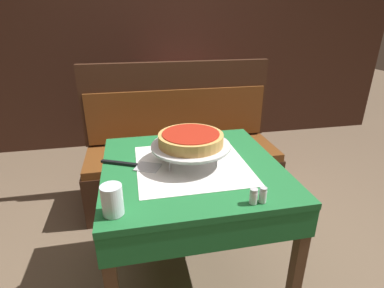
{
  "coord_description": "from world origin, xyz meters",
  "views": [
    {
      "loc": [
        -0.27,
        -1.31,
        1.46
      ],
      "look_at": [
        -0.0,
        -0.01,
        0.89
      ],
      "focal_mm": 28.0,
      "sensor_mm": 36.0,
      "label": 1
    }
  ],
  "objects_px": {
    "pizza_pan_stand": "(191,146)",
    "water_glass_near": "(112,200)",
    "deep_dish_pizza": "(191,139)",
    "condiment_caddy": "(196,84)",
    "salt_shaker": "(254,196)",
    "dining_table_front": "(192,182)",
    "booth_bench": "(182,163)",
    "pepper_shaker": "(263,195)",
    "dining_table_rear": "(189,99)",
    "pizza_server": "(133,165)"
  },
  "relations": [
    {
      "from": "pizza_pan_stand",
      "to": "water_glass_near",
      "type": "bearing_deg",
      "value": -135.68
    },
    {
      "from": "deep_dish_pizza",
      "to": "condiment_caddy",
      "type": "height_order",
      "value": "same"
    },
    {
      "from": "water_glass_near",
      "to": "condiment_caddy",
      "type": "xyz_separation_m",
      "value": [
        0.76,
        2.07,
        -0.03
      ]
    },
    {
      "from": "condiment_caddy",
      "to": "salt_shaker",
      "type": "bearing_deg",
      "value": -96.15
    },
    {
      "from": "dining_table_front",
      "to": "pizza_pan_stand",
      "type": "bearing_deg",
      "value": 90.42
    },
    {
      "from": "booth_bench",
      "to": "dining_table_front",
      "type": "bearing_deg",
      "value": -96.63
    },
    {
      "from": "dining_table_front",
      "to": "booth_bench",
      "type": "bearing_deg",
      "value": 83.37
    },
    {
      "from": "salt_shaker",
      "to": "pepper_shaker",
      "type": "bearing_deg",
      "value": 0.0
    },
    {
      "from": "dining_table_front",
      "to": "pizza_pan_stand",
      "type": "relative_size",
      "value": 2.22
    },
    {
      "from": "dining_table_front",
      "to": "deep_dish_pizza",
      "type": "xyz_separation_m",
      "value": [
        -0.0,
        0.02,
        0.23
      ]
    },
    {
      "from": "booth_bench",
      "to": "pepper_shaker",
      "type": "xyz_separation_m",
      "value": [
        0.1,
        -1.29,
        0.49
      ]
    },
    {
      "from": "dining_table_front",
      "to": "pizza_pan_stand",
      "type": "height_order",
      "value": "pizza_pan_stand"
    },
    {
      "from": "dining_table_rear",
      "to": "pizza_server",
      "type": "xyz_separation_m",
      "value": [
        -0.62,
        -1.71,
        0.13
      ]
    },
    {
      "from": "deep_dish_pizza",
      "to": "pizza_pan_stand",
      "type": "bearing_deg",
      "value": 68.15
    },
    {
      "from": "deep_dish_pizza",
      "to": "condiment_caddy",
      "type": "distance_m",
      "value": 1.76
    },
    {
      "from": "pepper_shaker",
      "to": "dining_table_rear",
      "type": "bearing_deg",
      "value": 86.72
    },
    {
      "from": "booth_bench",
      "to": "pepper_shaker",
      "type": "bearing_deg",
      "value": -85.47
    },
    {
      "from": "dining_table_front",
      "to": "pepper_shaker",
      "type": "bearing_deg",
      "value": -61.17
    },
    {
      "from": "dining_table_front",
      "to": "condiment_caddy",
      "type": "bearing_deg",
      "value": 77.08
    },
    {
      "from": "booth_bench",
      "to": "water_glass_near",
      "type": "xyz_separation_m",
      "value": [
        -0.47,
        -1.25,
        0.51
      ]
    },
    {
      "from": "booth_bench",
      "to": "water_glass_near",
      "type": "relative_size",
      "value": 13.1
    },
    {
      "from": "dining_table_rear",
      "to": "salt_shaker",
      "type": "bearing_deg",
      "value": -94.33
    },
    {
      "from": "pizza_pan_stand",
      "to": "pepper_shaker",
      "type": "xyz_separation_m",
      "value": [
        0.21,
        -0.4,
        -0.06
      ]
    },
    {
      "from": "pizza_pan_stand",
      "to": "deep_dish_pizza",
      "type": "xyz_separation_m",
      "value": [
        -0.0,
        -0.0,
        0.04
      ]
    },
    {
      "from": "dining_table_front",
      "to": "pizza_pan_stand",
      "type": "xyz_separation_m",
      "value": [
        -0.0,
        0.02,
        0.19
      ]
    },
    {
      "from": "dining_table_front",
      "to": "pizza_server",
      "type": "xyz_separation_m",
      "value": [
        -0.29,
        0.04,
        0.11
      ]
    },
    {
      "from": "dining_table_rear",
      "to": "booth_bench",
      "type": "distance_m",
      "value": 0.93
    },
    {
      "from": "pizza_server",
      "to": "condiment_caddy",
      "type": "relative_size",
      "value": 1.89
    },
    {
      "from": "booth_bench",
      "to": "condiment_caddy",
      "type": "relative_size",
      "value": 9.7
    },
    {
      "from": "dining_table_front",
      "to": "condiment_caddy",
      "type": "relative_size",
      "value": 5.47
    },
    {
      "from": "dining_table_front",
      "to": "pepper_shaker",
      "type": "distance_m",
      "value": 0.45
    },
    {
      "from": "dining_table_front",
      "to": "salt_shaker",
      "type": "xyz_separation_m",
      "value": [
        0.17,
        -0.38,
        0.13
      ]
    },
    {
      "from": "dining_table_rear",
      "to": "booth_bench",
      "type": "xyz_separation_m",
      "value": [
        -0.22,
        -0.84,
        -0.33
      ]
    },
    {
      "from": "water_glass_near",
      "to": "condiment_caddy",
      "type": "relative_size",
      "value": 0.74
    },
    {
      "from": "dining_table_rear",
      "to": "pizza_server",
      "type": "relative_size",
      "value": 2.56
    },
    {
      "from": "salt_shaker",
      "to": "pepper_shaker",
      "type": "height_order",
      "value": "pepper_shaker"
    },
    {
      "from": "dining_table_front",
      "to": "pepper_shaker",
      "type": "height_order",
      "value": "pepper_shaker"
    },
    {
      "from": "dining_table_rear",
      "to": "pepper_shaker",
      "type": "bearing_deg",
      "value": -93.28
    },
    {
      "from": "booth_bench",
      "to": "deep_dish_pizza",
      "type": "distance_m",
      "value": 1.07
    },
    {
      "from": "condiment_caddy",
      "to": "dining_table_front",
      "type": "bearing_deg",
      "value": -102.92
    },
    {
      "from": "dining_table_rear",
      "to": "salt_shaker",
      "type": "distance_m",
      "value": 2.14
    },
    {
      "from": "booth_bench",
      "to": "condiment_caddy",
      "type": "bearing_deg",
      "value": 70.4
    },
    {
      "from": "salt_shaker",
      "to": "pepper_shaker",
      "type": "xyz_separation_m",
      "value": [
        0.04,
        0.0,
        0.0
      ]
    },
    {
      "from": "water_glass_near",
      "to": "pepper_shaker",
      "type": "xyz_separation_m",
      "value": [
        0.58,
        -0.04,
        -0.03
      ]
    },
    {
      "from": "deep_dish_pizza",
      "to": "salt_shaker",
      "type": "distance_m",
      "value": 0.45
    },
    {
      "from": "pizza_server",
      "to": "water_glass_near",
      "type": "bearing_deg",
      "value": -101.94
    },
    {
      "from": "dining_table_rear",
      "to": "booth_bench",
      "type": "height_order",
      "value": "booth_bench"
    },
    {
      "from": "deep_dish_pizza",
      "to": "pizza_server",
      "type": "xyz_separation_m",
      "value": [
        -0.29,
        0.02,
        -0.12
      ]
    },
    {
      "from": "water_glass_near",
      "to": "condiment_caddy",
      "type": "bearing_deg",
      "value": 69.7
    },
    {
      "from": "booth_bench",
      "to": "pizza_server",
      "type": "distance_m",
      "value": 1.06
    }
  ]
}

